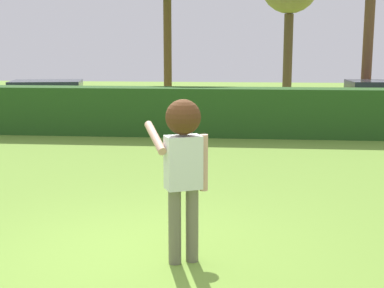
% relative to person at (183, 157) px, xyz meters
% --- Properties ---
extents(ground_plane, '(60.00, 60.00, 0.00)m').
position_rel_person_xyz_m(ground_plane, '(-0.53, 0.10, -1.19)').
color(ground_plane, olive).
extents(person, '(0.76, 0.65, 1.81)m').
position_rel_person_xyz_m(person, '(0.00, 0.00, 0.00)').
color(person, '#696650').
rests_on(person, ground).
extents(frisbee, '(0.27, 0.27, 0.04)m').
position_rel_person_xyz_m(frisbee, '(-0.04, 0.76, -0.02)').
color(frisbee, orange).
extents(hedge_row, '(26.34, 0.90, 1.27)m').
position_rel_person_xyz_m(hedge_row, '(-0.53, 8.62, -0.56)').
color(hedge_row, '#254E1B').
rests_on(hedge_row, ground).
extents(parked_car_white, '(4.46, 2.51, 1.25)m').
position_rel_person_xyz_m(parked_car_white, '(-5.70, 11.43, -0.50)').
color(parked_car_white, white).
rests_on(parked_car_white, ground).
extents(parked_car_red, '(4.26, 1.93, 1.25)m').
position_rel_person_xyz_m(parked_car_red, '(5.13, 12.37, -0.50)').
color(parked_car_red, '#B21E1E').
rests_on(parked_car_red, ground).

